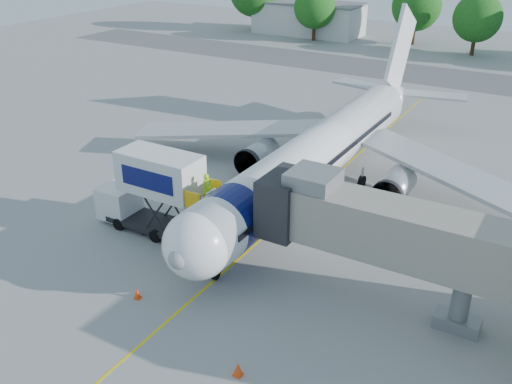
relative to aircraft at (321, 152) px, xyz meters
The scene contains 13 objects.
ground 5.07m from the aircraft, 90.00° to the right, with size 160.00×160.00×0.00m, color gray.
guidance_line 5.06m from the aircraft, 90.00° to the right, with size 0.15×70.00×0.01m, color yellow.
taxiway_strip 37.99m from the aircraft, 90.00° to the left, with size 120.00×10.00×0.01m, color #59595B.
aircraft is the anchor object (origin of this frame).
jet_bridge 13.77m from the aircraft, 54.30° to the right, with size 13.90×3.20×6.60m.
catering_hiloader 12.77m from the aircraft, 119.37° to the right, with size 8.60×2.44×5.50m.
ground_tug 23.12m from the aircraft, 93.59° to the right, with size 4.08×2.99×1.46m.
safety_cone_a 20.05m from the aircraft, 75.43° to the right, with size 0.43×0.43×0.68m.
safety_cone_b 17.58m from the aircraft, 98.47° to the right, with size 0.39×0.39×0.61m.
outbuilding_left 62.50m from the aircraft, 116.61° to the left, with size 18.40×8.40×5.30m.
tree_b 56.82m from the aircraft, 115.78° to the left, with size 6.68×6.68×8.52m.
tree_c 56.98m from the aircraft, 99.89° to the left, with size 7.56×7.56×9.64m.
tree_d 52.77m from the aircraft, 90.00° to the left, with size 6.86×6.86×8.75m.
Camera 1 is at (15.37, -31.13, 18.13)m, focal length 40.00 mm.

